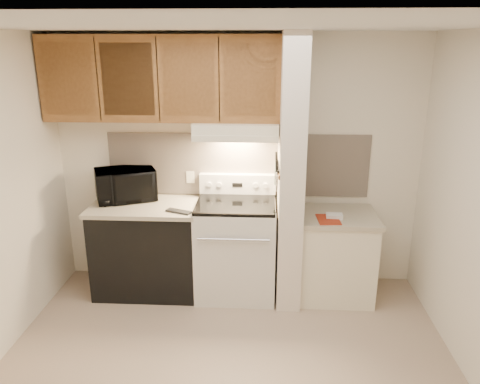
{
  "coord_description": "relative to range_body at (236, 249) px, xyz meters",
  "views": [
    {
      "loc": [
        0.27,
        -3.04,
        2.4
      ],
      "look_at": [
        0.06,
        0.75,
        1.18
      ],
      "focal_mm": 35.0,
      "sensor_mm": 36.0,
      "label": 1
    }
  ],
  "objects": [
    {
      "name": "floor",
      "position": [
        0.0,
        -1.16,
        -0.46
      ],
      "size": [
        3.6,
        3.6,
        0.0
      ],
      "primitive_type": "plane",
      "color": "tan",
      "rests_on": "ground"
    },
    {
      "name": "ceiling",
      "position": [
        0.0,
        -1.16,
        2.04
      ],
      "size": [
        3.6,
        3.6,
        0.0
      ],
      "primitive_type": "plane",
      "rotation": [
        3.14,
        0.0,
        0.0
      ],
      "color": "white",
      "rests_on": "wall_back"
    },
    {
      "name": "wall_back",
      "position": [
        0.0,
        0.34,
        0.79
      ],
      "size": [
        3.6,
        2.5,
        0.02
      ],
      "primitive_type": "cube",
      "rotation": [
        1.57,
        0.0,
        0.0
      ],
      "color": "white",
      "rests_on": "floor"
    },
    {
      "name": "backsplash",
      "position": [
        0.0,
        0.33,
        0.78
      ],
      "size": [
        2.6,
        0.02,
        0.63
      ],
      "primitive_type": "cube",
      "color": "beige",
      "rests_on": "wall_back"
    },
    {
      "name": "range_body",
      "position": [
        0.0,
        0.0,
        0.0
      ],
      "size": [
        0.76,
        0.65,
        0.92
      ],
      "primitive_type": "cube",
      "color": "silver",
      "rests_on": "floor"
    },
    {
      "name": "oven_window",
      "position": [
        0.0,
        -0.32,
        0.04
      ],
      "size": [
        0.5,
        0.01,
        0.3
      ],
      "primitive_type": "cube",
      "color": "black",
      "rests_on": "range_body"
    },
    {
      "name": "oven_handle",
      "position": [
        0.0,
        -0.35,
        0.26
      ],
      "size": [
        0.65,
        0.02,
        0.02
      ],
      "primitive_type": "cylinder",
      "rotation": [
        0.0,
        1.57,
        0.0
      ],
      "color": "silver",
      "rests_on": "range_body"
    },
    {
      "name": "cooktop",
      "position": [
        0.0,
        0.0,
        0.48
      ],
      "size": [
        0.74,
        0.64,
        0.03
      ],
      "primitive_type": "cube",
      "color": "black",
      "rests_on": "range_body"
    },
    {
      "name": "range_backguard",
      "position": [
        0.0,
        0.28,
        0.59
      ],
      "size": [
        0.76,
        0.08,
        0.2
      ],
      "primitive_type": "cube",
      "color": "silver",
      "rests_on": "range_body"
    },
    {
      "name": "range_display",
      "position": [
        0.0,
        0.24,
        0.59
      ],
      "size": [
        0.1,
        0.01,
        0.04
      ],
      "primitive_type": "cube",
      "color": "black",
      "rests_on": "range_backguard"
    },
    {
      "name": "range_knob_left_outer",
      "position": [
        -0.28,
        0.24,
        0.59
      ],
      "size": [
        0.05,
        0.02,
        0.05
      ],
      "primitive_type": "cylinder",
      "rotation": [
        1.57,
        0.0,
        0.0
      ],
      "color": "silver",
      "rests_on": "range_backguard"
    },
    {
      "name": "range_knob_left_inner",
      "position": [
        -0.18,
        0.24,
        0.59
      ],
      "size": [
        0.05,
        0.02,
        0.05
      ],
      "primitive_type": "cylinder",
      "rotation": [
        1.57,
        0.0,
        0.0
      ],
      "color": "silver",
      "rests_on": "range_backguard"
    },
    {
      "name": "range_knob_right_inner",
      "position": [
        0.18,
        0.24,
        0.59
      ],
      "size": [
        0.05,
        0.02,
        0.05
      ],
      "primitive_type": "cylinder",
      "rotation": [
        1.57,
        0.0,
        0.0
      ],
      "color": "silver",
      "rests_on": "range_backguard"
    },
    {
      "name": "range_knob_right_outer",
      "position": [
        0.28,
        0.24,
        0.59
      ],
      "size": [
        0.05,
        0.02,
        0.05
      ],
      "primitive_type": "cylinder",
      "rotation": [
        1.57,
        0.0,
        0.0
      ],
      "color": "silver",
      "rests_on": "range_backguard"
    },
    {
      "name": "dishwasher_front",
      "position": [
        -0.88,
        0.01,
        -0.03
      ],
      "size": [
        1.0,
        0.63,
        0.87
      ],
      "primitive_type": "cube",
      "color": "black",
      "rests_on": "floor"
    },
    {
      "name": "left_countertop",
      "position": [
        -0.88,
        0.01,
        0.43
      ],
      "size": [
        1.04,
        0.67,
        0.04
      ],
      "primitive_type": "cube",
      "color": "#B6AC91",
      "rests_on": "dishwasher_front"
    },
    {
      "name": "spoon_rest",
      "position": [
        -0.51,
        -0.19,
        0.46
      ],
      "size": [
        0.26,
        0.17,
        0.02
      ],
      "primitive_type": "cube",
      "rotation": [
        0.0,
        0.0,
        -0.4
      ],
      "color": "black",
      "rests_on": "left_countertop"
    },
    {
      "name": "teal_jar",
      "position": [
        -1.23,
        0.23,
        0.5
      ],
      "size": [
        0.09,
        0.09,
        0.09
      ],
      "primitive_type": "cylinder",
      "rotation": [
        0.0,
        0.0,
        -0.13
      ],
      "color": "#276F69",
      "rests_on": "left_countertop"
    },
    {
      "name": "outlet",
      "position": [
        -0.48,
        0.32,
        0.64
      ],
      "size": [
        0.08,
        0.01,
        0.12
      ],
      "primitive_type": "cube",
      "color": "#F1E8C9",
      "rests_on": "backsplash"
    },
    {
      "name": "microwave",
      "position": [
        -1.1,
        0.15,
        0.61
      ],
      "size": [
        0.67,
        0.57,
        0.31
      ],
      "primitive_type": "imported",
      "rotation": [
        0.0,
        0.0,
        0.41
      ],
      "color": "black",
      "rests_on": "left_countertop"
    },
    {
      "name": "partition_pillar",
      "position": [
        0.51,
        -0.01,
        0.79
      ],
      "size": [
        0.22,
        0.7,
        2.5
      ],
      "primitive_type": "cube",
      "color": "silver",
      "rests_on": "floor"
    },
    {
      "name": "pillar_trim",
      "position": [
        0.39,
        -0.01,
        0.84
      ],
      "size": [
        0.01,
        0.7,
        0.04
      ],
      "primitive_type": "cube",
      "color": "brown",
      "rests_on": "partition_pillar"
    },
    {
      "name": "knife_strip",
      "position": [
        0.39,
        -0.06,
        0.86
      ],
      "size": [
        0.02,
        0.42,
        0.04
      ],
      "primitive_type": "cube",
      "color": "black",
      "rests_on": "partition_pillar"
    },
    {
      "name": "knife_blade_a",
      "position": [
        0.38,
        -0.23,
        0.76
      ],
      "size": [
        0.01,
        0.03,
        0.16
      ],
      "primitive_type": "cube",
      "color": "silver",
      "rests_on": "knife_strip"
    },
    {
      "name": "knife_handle_a",
      "position": [
        0.38,
        -0.21,
        0.91
      ],
      "size": [
        0.02,
        0.02,
        0.1
      ],
      "primitive_type": "cylinder",
      "color": "black",
      "rests_on": "knife_strip"
    },
    {
      "name": "knife_blade_b",
      "position": [
        0.38,
        -0.15,
        0.75
      ],
      "size": [
        0.01,
        0.04,
        0.18
      ],
      "primitive_type": "cube",
      "color": "silver",
      "rests_on": "knife_strip"
    },
    {
      "name": "knife_handle_b",
      "position": [
        0.38,
        -0.14,
        0.91
      ],
      "size": [
        0.02,
        0.02,
        0.1
      ],
      "primitive_type": "cylinder",
      "color": "black",
      "rests_on": "knife_strip"
    },
    {
      "name": "knife_blade_c",
      "position": [
        0.38,
        -0.07,
        0.74
      ],
      "size": [
        0.01,
        0.04,
        0.2
      ],
      "primitive_type": "cube",
      "color": "silver",
      "rests_on": "knife_strip"
    },
    {
      "name": "knife_handle_c",
      "position": [
        0.38,
        -0.06,
        0.91
      ],
      "size": [
        0.02,
        0.02,
        0.1
      ],
      "primitive_type": "cylinder",
      "color": "black",
      "rests_on": "knife_strip"
    },
    {
      "name": "knife_blade_d",
      "position": [
        0.38,
        0.01,
        0.76
      ],
      "size": [
        0.01,
        0.04,
        0.16
      ],
      "primitive_type": "cube",
      "color": "silver",
      "rests_on": "knife_strip"
    },
    {
      "name": "knife_handle_d",
      "position": [
        0.38,
        0.02,
        0.91
      ],
      "size": [
        0.02,
        0.02,
        0.1
      ],
      "primitive_type": "cylinder",
      "color": "black",
      "rests_on": "knife_strip"
    },
    {
      "name": "knife_blade_e",
      "position": [
        0.38,
        0.11,
        0.75
      ],
      "size": [
        0.01,
        0.04,
        0.18
      ],
      "primitive_type": "cube",
      "color": "silver",
      "rests_on": "knife_strip"
    },
    {
      "name": "knife_handle_e",
      "position": [
        0.38,
        0.12,
        0.91
      ],
      "size": [
        0.02,
        0.02,
        0.1
      ],
      "primitive_type": "cylinder",
      "color": "black",
      "rests_on": "knife_strip"
    },
    {
      "name": "oven_mitt",
      "position": [
        0.38,
        0.17,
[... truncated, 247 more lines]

